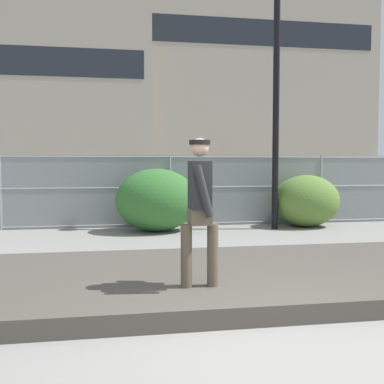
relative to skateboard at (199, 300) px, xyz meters
name	(u,v)px	position (x,y,z in m)	size (l,w,h in m)	color
ground_plane	(284,351)	(0.48, -1.40, -0.06)	(120.00, 120.00, 0.00)	gray
gravel_berm	(224,277)	(0.48, 0.78, 0.05)	(11.38, 3.24, 0.22)	#4C473F
skateboard	(199,300)	(0.00, 0.00, 0.00)	(0.80, 0.22, 0.07)	#9E5B33
skater	(200,207)	(0.00, 0.00, 1.08)	(0.72, 0.58, 1.85)	gray
chain_fence	(170,191)	(0.48, 6.69, 0.87)	(16.85, 0.06, 1.85)	gray
street_lamp	(277,43)	(3.01, 5.76, 4.54)	(0.44, 0.44, 7.48)	black
parked_car_near	(90,188)	(-1.71, 10.02, 0.78)	(4.45, 2.05, 1.66)	#B7BABF
parked_car_mid	(247,187)	(3.55, 9.98, 0.78)	(4.46, 2.06, 1.66)	black
library_building	(53,95)	(-6.73, 41.93, 8.33)	(18.53, 11.79, 16.78)	#9E9384
office_block	(240,74)	(12.84, 43.83, 11.43)	(25.80, 12.14, 22.98)	#9E9384
shrub_left	(157,200)	(0.05, 5.83, 0.70)	(1.96, 1.61, 1.52)	#336B2D
shrub_center	(306,201)	(3.95, 5.99, 0.62)	(1.74, 1.42, 1.35)	#567A33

